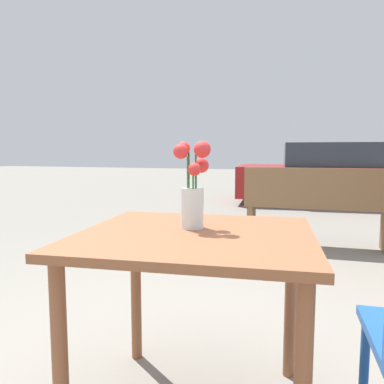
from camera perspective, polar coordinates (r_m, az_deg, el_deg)
table_front at (r=1.41m, az=0.56°, el=-10.33°), size 0.93×0.88×0.72m
flower_vase at (r=1.43m, az=0.08°, el=-0.03°), size 0.14×0.14×0.34m
bench_middle at (r=4.11m, az=18.48°, el=-1.98°), size 1.50×0.41×0.85m
parked_car at (r=7.84m, az=21.81°, el=2.46°), size 4.08×2.04×1.18m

